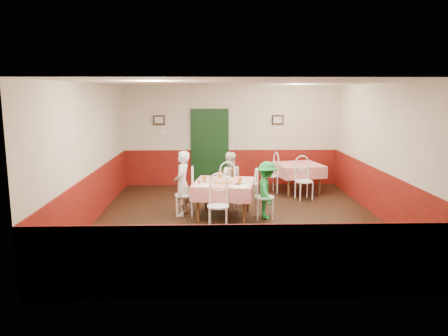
{
  "coord_description": "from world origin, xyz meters",
  "views": [
    {
      "loc": [
        -0.56,
        -8.71,
        2.64
      ],
      "look_at": [
        -0.29,
        0.28,
        1.05
      ],
      "focal_mm": 35.0,
      "sensor_mm": 36.0,
      "label": 1
    }
  ],
  "objects_px": {
    "chair_right": "(264,197)",
    "diner_far": "(229,179)",
    "chair_left": "(185,195)",
    "diner_right": "(267,190)",
    "pizza": "(223,182)",
    "glass_b": "(240,181)",
    "second_table": "(298,178)",
    "main_table": "(224,199)",
    "glass_c": "(220,174)",
    "diner_left": "(182,183)",
    "chair_far": "(229,187)",
    "wallet": "(237,184)",
    "chair_near": "(218,206)",
    "chair_second_a": "(270,176)",
    "chair_second_b": "(304,181)",
    "beer_bottle": "(232,173)",
    "glass_a": "(204,180)"
  },
  "relations": [
    {
      "from": "second_table",
      "to": "diner_left",
      "type": "relative_size",
      "value": 0.81
    },
    {
      "from": "chair_second_a",
      "to": "glass_b",
      "type": "bearing_deg",
      "value": -32.23
    },
    {
      "from": "chair_right",
      "to": "chair_second_b",
      "type": "height_order",
      "value": "same"
    },
    {
      "from": "pizza",
      "to": "glass_b",
      "type": "xyz_separation_m",
      "value": [
        0.35,
        -0.24,
        0.06
      ]
    },
    {
      "from": "second_table",
      "to": "chair_left",
      "type": "bearing_deg",
      "value": -144.2
    },
    {
      "from": "glass_b",
      "to": "beer_bottle",
      "type": "height_order",
      "value": "beer_bottle"
    },
    {
      "from": "wallet",
      "to": "diner_left",
      "type": "xyz_separation_m",
      "value": [
        -1.15,
        0.46,
        -0.08
      ]
    },
    {
      "from": "main_table",
      "to": "chair_near",
      "type": "xyz_separation_m",
      "value": [
        -0.14,
        -0.84,
        0.08
      ]
    },
    {
      "from": "chair_right",
      "to": "glass_c",
      "type": "bearing_deg",
      "value": 57.19
    },
    {
      "from": "diner_right",
      "to": "chair_second_b",
      "type": "bearing_deg",
      "value": -34.34
    },
    {
      "from": "glass_c",
      "to": "diner_right",
      "type": "bearing_deg",
      "value": -30.08
    },
    {
      "from": "diner_far",
      "to": "chair_right",
      "type": "bearing_deg",
      "value": 122.63
    },
    {
      "from": "chair_left",
      "to": "chair_second_a",
      "type": "height_order",
      "value": "same"
    },
    {
      "from": "chair_second_b",
      "to": "diner_right",
      "type": "xyz_separation_m",
      "value": [
        -1.13,
        -1.59,
        0.15
      ]
    },
    {
      "from": "chair_near",
      "to": "beer_bottle",
      "type": "bearing_deg",
      "value": 78.24
    },
    {
      "from": "chair_left",
      "to": "diner_right",
      "type": "relative_size",
      "value": 0.75
    },
    {
      "from": "glass_b",
      "to": "wallet",
      "type": "distance_m",
      "value": 0.08
    },
    {
      "from": "chair_second_b",
      "to": "beer_bottle",
      "type": "height_order",
      "value": "beer_bottle"
    },
    {
      "from": "chair_second_b",
      "to": "glass_c",
      "type": "relative_size",
      "value": 5.86
    },
    {
      "from": "main_table",
      "to": "chair_second_a",
      "type": "relative_size",
      "value": 1.36
    },
    {
      "from": "chair_right",
      "to": "glass_c",
      "type": "xyz_separation_m",
      "value": [
        -0.91,
        0.55,
        0.39
      ]
    },
    {
      "from": "glass_a",
      "to": "diner_right",
      "type": "bearing_deg",
      "value": 1.53
    },
    {
      "from": "diner_left",
      "to": "chair_left",
      "type": "bearing_deg",
      "value": 88.83
    },
    {
      "from": "diner_left",
      "to": "diner_far",
      "type": "height_order",
      "value": "diner_left"
    },
    {
      "from": "diner_left",
      "to": "chair_far",
      "type": "bearing_deg",
      "value": 132.19
    },
    {
      "from": "glass_b",
      "to": "glass_c",
      "type": "relative_size",
      "value": 0.9
    },
    {
      "from": "main_table",
      "to": "chair_far",
      "type": "distance_m",
      "value": 0.85
    },
    {
      "from": "chair_second_a",
      "to": "glass_a",
      "type": "height_order",
      "value": "glass_a"
    },
    {
      "from": "chair_right",
      "to": "glass_a",
      "type": "relative_size",
      "value": 5.93
    },
    {
      "from": "chair_right",
      "to": "diner_far",
      "type": "height_order",
      "value": "diner_far"
    },
    {
      "from": "pizza",
      "to": "glass_c",
      "type": "relative_size",
      "value": 2.58
    },
    {
      "from": "glass_c",
      "to": "diner_left",
      "type": "bearing_deg",
      "value": -162.11
    },
    {
      "from": "chair_near",
      "to": "glass_b",
      "type": "distance_m",
      "value": 0.8
    },
    {
      "from": "glass_b",
      "to": "chair_left",
      "type": "bearing_deg",
      "value": 159.02
    },
    {
      "from": "glass_b",
      "to": "diner_left",
      "type": "relative_size",
      "value": 0.1
    },
    {
      "from": "chair_right",
      "to": "chair_second_b",
      "type": "distance_m",
      "value": 1.97
    },
    {
      "from": "chair_far",
      "to": "glass_c",
      "type": "relative_size",
      "value": 5.86
    },
    {
      "from": "chair_far",
      "to": "chair_right",
      "type": "bearing_deg",
      "value": 137.83
    },
    {
      "from": "chair_far",
      "to": "wallet",
      "type": "distance_m",
      "value": 1.21
    },
    {
      "from": "pizza",
      "to": "diner_far",
      "type": "xyz_separation_m",
      "value": [
        0.18,
        0.96,
        -0.14
      ]
    },
    {
      "from": "pizza",
      "to": "glass_b",
      "type": "relative_size",
      "value": 2.87
    },
    {
      "from": "chair_second_b",
      "to": "diner_left",
      "type": "relative_size",
      "value": 0.65
    },
    {
      "from": "chair_left",
      "to": "chair_right",
      "type": "distance_m",
      "value": 1.7
    },
    {
      "from": "glass_c",
      "to": "diner_far",
      "type": "bearing_deg",
      "value": 65.48
    },
    {
      "from": "chair_near",
      "to": "pizza",
      "type": "height_order",
      "value": "chair_near"
    },
    {
      "from": "diner_right",
      "to": "diner_left",
      "type": "bearing_deg",
      "value": 81.6
    },
    {
      "from": "chair_near",
      "to": "glass_b",
      "type": "xyz_separation_m",
      "value": [
        0.45,
        0.54,
        0.38
      ]
    },
    {
      "from": "chair_near",
      "to": "wallet",
      "type": "distance_m",
      "value": 0.73
    },
    {
      "from": "main_table",
      "to": "chair_right",
      "type": "distance_m",
      "value": 0.85
    },
    {
      "from": "chair_left",
      "to": "glass_a",
      "type": "height_order",
      "value": "glass_a"
    }
  ]
}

